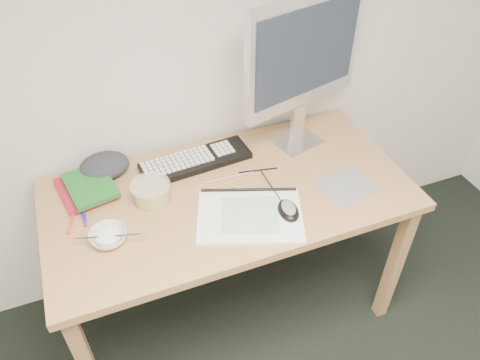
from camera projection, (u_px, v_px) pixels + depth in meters
The scene contains 18 objects.
desk at pixel (229, 207), 1.85m from camera, with size 1.40×0.70×0.75m.
mousepad at pixel (347, 186), 1.82m from camera, with size 0.20×0.18×0.00m, color gray.
sketchpad at pixel (250, 216), 1.70m from camera, with size 0.38×0.27×0.01m, color silver.
keyboard at pixel (196, 161), 1.92m from camera, with size 0.45×0.14×0.03m, color black.
monitor at pixel (304, 57), 1.78m from camera, with size 0.54×0.21×0.64m.
mouse at pixel (289, 208), 1.69m from camera, with size 0.07×0.12×0.04m, color black.
rice_bowl at pixel (109, 237), 1.60m from camera, with size 0.13×0.13×0.04m, color silver.
chopsticks at pixel (110, 236), 1.57m from camera, with size 0.02×0.02×0.23m, color silver.
fruit_tub at pixel (151, 192), 1.74m from camera, with size 0.15×0.15×0.07m, color #E9C652.
book_red at pixel (83, 190), 1.79m from camera, with size 0.17×0.22×0.02m, color maroon.
book_green at pixel (90, 185), 1.78m from camera, with size 0.16×0.22×0.02m, color #19651F.
cloth_lump at pixel (104, 166), 1.86m from camera, with size 0.16×0.14×0.07m, color #2A2E33.
pencil_pink at pixel (229, 178), 1.86m from camera, with size 0.01×0.01×0.20m, color pink.
pencil_tan at pixel (239, 189), 1.81m from camera, with size 0.01×0.01×0.20m, color tan.
pencil_black at pixel (258, 170), 1.89m from camera, with size 0.01×0.01×0.16m, color black.
marker_blue at pixel (82, 209), 1.72m from camera, with size 0.01×0.01×0.14m, color #201EA6.
marker_orange at pixel (71, 221), 1.67m from camera, with size 0.01×0.01×0.12m, color #C34F17.
marker_purple at pixel (84, 214), 1.70m from camera, with size 0.01×0.01×0.13m, color #652380.
Camera 1 is at (-0.38, 0.18, 1.97)m, focal length 35.00 mm.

